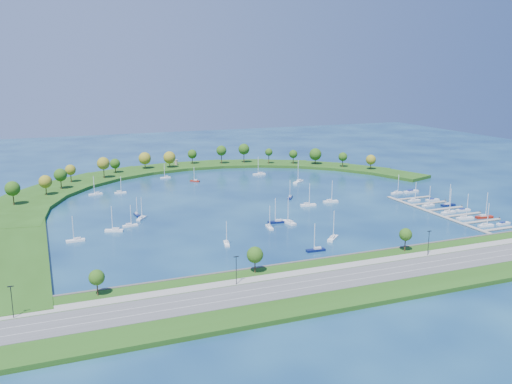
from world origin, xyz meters
name	(u,v)px	position (x,y,z in m)	size (l,w,h in m)	color
ground	(251,201)	(0.00, 0.00, 0.00)	(700.00, 700.00, 0.00)	#081E48
south_shoreline	(374,274)	(0.03, -122.88, 1.00)	(420.00, 43.10, 11.60)	#214712
breakwater	(152,189)	(-46.33, 48.72, 0.99)	(286.74, 247.64, 2.00)	#214712
breakwater_trees	(189,161)	(-12.05, 88.55, 10.25)	(242.90, 96.20, 14.71)	#382314
harbor_tower	(176,162)	(-13.50, 120.79, 4.02)	(2.60, 2.60, 3.94)	gray
dock_system	(447,212)	(85.30, -61.00, 0.35)	(24.28, 82.00, 1.60)	gray
moored_boat_0	(259,174)	(33.51, 70.49, 0.94)	(9.04, 2.97, 13.11)	white
moored_boat_1	(96,194)	(-79.61, 48.84, 0.89)	(8.12, 3.81, 11.51)	white
moored_boat_2	(299,181)	(47.20, 35.84, 1.01)	(9.86, 8.67, 15.14)	white
moored_boat_3	(114,230)	(-79.58, -30.92, 0.91)	(8.53, 4.97, 12.10)	white
moored_boat_4	(141,218)	(-64.18, -14.52, 0.88)	(6.07, 7.29, 11.00)	white
moored_boat_5	(330,201)	(40.50, -18.51, 0.92)	(8.60, 3.19, 12.36)	white
moored_boat_6	(269,227)	(-11.15, -52.51, 0.88)	(3.20, 7.84, 11.18)	white
moored_boat_7	(120,192)	(-65.45, 48.04, 0.86)	(7.00, 2.33, 10.15)	white
moored_boat_8	(333,238)	(7.90, -78.87, 0.93)	(8.09, 7.86, 12.95)	white
moored_boat_9	(195,180)	(-14.49, 65.02, 0.85)	(6.16, 5.76, 9.69)	maroon
moored_boat_10	(290,197)	(23.59, -1.30, 0.88)	(5.88, 7.41, 11.01)	#0A1343
moored_boat_11	(308,204)	(25.12, -21.07, 0.92)	(8.76, 3.41, 12.55)	white
moored_boat_12	(289,222)	(0.73, -48.79, 0.94)	(4.40, 9.27, 13.14)	white
moored_boat_13	(137,214)	(-65.07, -6.79, 0.85)	(2.49, 6.81, 9.80)	#0A1343
moored_boat_14	(166,177)	(-30.09, 83.28, 0.86)	(6.99, 2.57, 10.05)	white
moored_boat_15	(227,243)	(-37.70, -68.19, 0.87)	(3.57, 7.42, 10.51)	white
moored_boat_16	(76,240)	(-97.24, -40.04, 0.90)	(8.02, 2.68, 11.61)	white
moored_boat_17	(316,249)	(-6.32, -90.00, 0.90)	(8.19, 2.75, 11.86)	#0A1343
moored_boat_18	(277,221)	(-4.31, -45.62, 0.92)	(8.80, 3.61, 12.56)	#0A1343
moored_boat_19	(130,225)	(-71.49, -25.27, 0.87)	(7.35, 2.90, 10.51)	white
docked_boat_0	(486,225)	(85.53, -87.90, 0.89)	(7.91, 2.91, 11.36)	white
docked_boat_1	(503,223)	(95.99, -88.24, 0.56)	(7.65, 2.67, 1.53)	white
docked_boat_2	(465,217)	(85.51, -73.99, 0.94)	(9.09, 3.49, 13.02)	white
docked_boat_3	(484,216)	(96.01, -75.83, 0.94)	(9.20, 3.96, 13.09)	maroon
docked_boat_4	(448,212)	(85.51, -62.02, 0.93)	(9.03, 3.64, 12.90)	white
docked_boat_5	(463,210)	(95.99, -60.88, 0.59)	(8.00, 2.96, 1.59)	white
docked_boat_6	(428,205)	(85.53, -45.91, 0.89)	(7.90, 3.27, 11.27)	white
docked_boat_7	(448,204)	(96.02, -49.36, 0.91)	(8.36, 2.70, 12.14)	#0A1343
docked_boat_8	(414,200)	(85.54, -33.70, 0.87)	(7.36, 2.17, 10.77)	white
docked_boat_9	(432,200)	(95.99, -36.43, 0.58)	(7.99, 3.01, 1.59)	white
docked_boat_10	(397,192)	(87.93, -14.34, 0.89)	(8.09, 3.36, 11.54)	white
docked_boat_11	(411,191)	(97.86, -14.67, 0.74)	(10.11, 4.00, 2.01)	white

